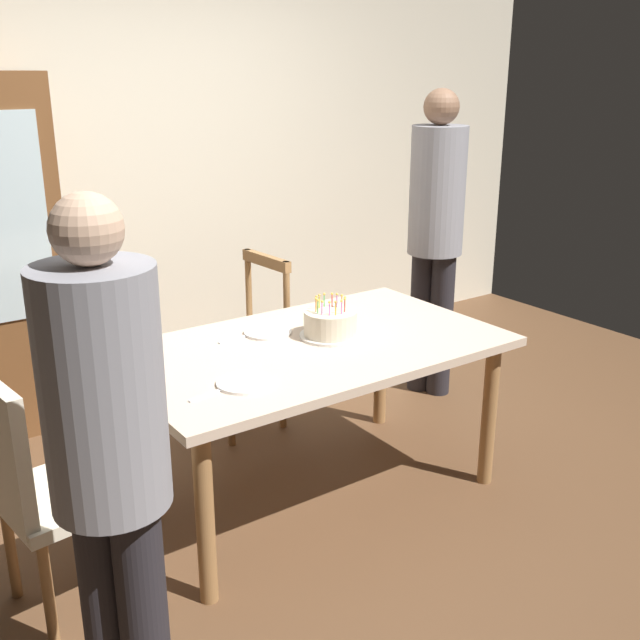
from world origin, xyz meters
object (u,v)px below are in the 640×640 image
(birthday_cake, at_px, (330,324))
(chair_spindle_back, at_px, (243,347))
(person_celebrant, at_px, (109,457))
(dining_table, at_px, (311,361))
(plate_near_celebrant, at_px, (245,383))
(plate_far_side, at_px, (268,332))
(person_guest, at_px, (436,226))
(chair_upholstered, at_px, (40,482))

(birthday_cake, height_order, chair_spindle_back, chair_spindle_back)
(person_celebrant, bearing_deg, dining_table, 33.59)
(birthday_cake, xyz_separation_m, plate_near_celebrant, (-0.59, -0.25, -0.05))
(plate_far_side, height_order, person_guest, person_guest)
(dining_table, bearing_deg, chair_upholstered, -174.78)
(birthday_cake, relative_size, person_celebrant, 0.17)
(plate_near_celebrant, bearing_deg, person_guest, 24.49)
(plate_far_side, xyz_separation_m, chair_upholstered, (-1.15, -0.34, -0.23))
(birthday_cake, height_order, chair_upholstered, chair_upholstered)
(chair_upholstered, relative_size, person_celebrant, 0.58)
(birthday_cake, distance_m, chair_upholstered, 1.39)
(plate_far_side, distance_m, chair_spindle_back, 0.70)
(dining_table, xyz_separation_m, person_guest, (1.28, 0.57, 0.37))
(dining_table, height_order, chair_spindle_back, chair_spindle_back)
(birthday_cake, xyz_separation_m, plate_far_side, (-0.21, 0.20, -0.05))
(birthday_cake, relative_size, plate_far_side, 1.27)
(plate_near_celebrant, xyz_separation_m, person_celebrant, (-0.74, -0.57, 0.17))
(birthday_cake, bearing_deg, dining_table, -170.04)
(dining_table, bearing_deg, person_guest, 24.01)
(person_guest, bearing_deg, person_celebrant, -151.13)
(plate_near_celebrant, bearing_deg, person_celebrant, -142.10)
(dining_table, xyz_separation_m, person_celebrant, (-1.20, -0.80, 0.26))
(chair_upholstered, xyz_separation_m, person_celebrant, (0.03, -0.69, 0.40))
(plate_near_celebrant, height_order, person_celebrant, person_celebrant)
(person_celebrant, xyz_separation_m, person_guest, (2.48, 1.37, 0.11))
(dining_table, relative_size, chair_upholstered, 1.78)
(chair_spindle_back, bearing_deg, chair_upholstered, -145.28)
(dining_table, xyz_separation_m, plate_near_celebrant, (-0.47, -0.23, 0.09))
(person_celebrant, bearing_deg, birthday_cake, 31.77)
(birthday_cake, bearing_deg, plate_far_side, 135.38)
(plate_far_side, xyz_separation_m, person_guest, (1.36, 0.34, 0.28))
(birthday_cake, xyz_separation_m, chair_upholstered, (-1.36, -0.13, -0.28))
(dining_table, relative_size, plate_near_celebrant, 7.70)
(plate_near_celebrant, distance_m, plate_far_side, 0.59)
(chair_upholstered, height_order, person_guest, person_guest)
(chair_spindle_back, bearing_deg, plate_near_celebrant, -118.97)
(chair_upholstered, distance_m, person_guest, 2.65)
(chair_spindle_back, height_order, chair_upholstered, same)
(birthday_cake, distance_m, plate_near_celebrant, 0.64)
(dining_table, xyz_separation_m, plate_far_side, (-0.08, 0.23, 0.09))
(plate_near_celebrant, bearing_deg, birthday_cake, 22.76)
(chair_upholstered, relative_size, person_guest, 0.53)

